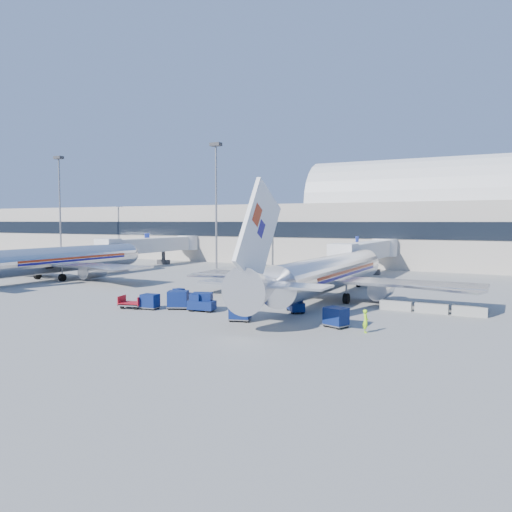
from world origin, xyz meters
The scene contains 21 objects.
ground centered at (0.00, 0.00, 0.00)m, with size 260.00×260.00×0.00m, color gray.
terminal centered at (-13.60, 55.96, 7.52)m, with size 170.00×28.15×21.00m.
airliner_main centered at (10.00, 4.51, 2.93)m, with size 32.00×37.26×12.07m.
airliner_mid centered at (-32.00, 4.51, 2.93)m, with size 32.00×37.26×12.07m.
jetbridge_near centered at (7.60, 30.81, 3.93)m, with size 4.40×27.50×6.25m.
jetbridge_mid centered at (-34.40, 30.81, 3.93)m, with size 4.40×27.50×6.25m.
mast_far_west centered at (-60.00, 30.00, 14.79)m, with size 2.00×1.20×22.60m.
mast_west centered at (-20.00, 30.00, 14.79)m, with size 2.00×1.20×22.60m.
barrier_near centered at (18.00, 2.00, 0.45)m, with size 3.00×0.55×0.90m, color #9E9E96.
barrier_mid centered at (21.30, 2.00, 0.45)m, with size 3.00×0.55×0.90m, color #9E9E96.
barrier_far centered at (24.60, 2.00, 0.45)m, with size 3.00×0.55×0.90m, color #9E9E96.
tug_lead centered at (1.56, -7.14, 0.76)m, with size 2.72×1.64×1.67m.
tug_right centered at (9.71, -3.26, 0.74)m, with size 2.51×2.73×1.62m.
tug_left centered at (-3.07, -3.83, 0.70)m, with size 1.80×2.59×1.53m.
cart_train_a centered at (1.46, -6.73, 0.92)m, with size 2.37×2.12×1.72m.
cart_train_b centered at (-1.09, -7.15, 0.95)m, with size 2.49×2.25×1.78m.
cart_train_c centered at (-3.46, -8.54, 0.79)m, with size 1.81×1.46×1.48m.
cart_solo_near centered at (7.24, -9.56, 0.85)m, with size 2.12×1.82×1.60m.
cart_solo_far centered at (15.37, -8.12, 0.86)m, with size 2.22×1.97×1.62m.
cart_open_red centered at (-5.35, -9.01, 0.44)m, with size 2.55×2.04×0.61m.
ramp_worker centered at (18.02, -8.92, 0.90)m, with size 0.66×0.43×1.81m, color #91DE17.
Camera 1 is at (28.14, -46.55, 8.61)m, focal length 35.00 mm.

